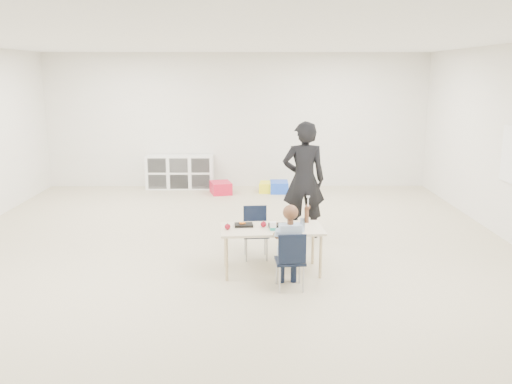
{
  "coord_description": "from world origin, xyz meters",
  "views": [
    {
      "loc": [
        0.3,
        -6.93,
        2.38
      ],
      "look_at": [
        0.36,
        0.02,
        0.85
      ],
      "focal_mm": 38.0,
      "sensor_mm": 36.0,
      "label": 1
    }
  ],
  "objects_px": {
    "table": "(272,250)",
    "adult": "(304,180)",
    "child": "(290,243)",
    "chair_near": "(290,260)",
    "cubby_shelf": "(180,172)"
  },
  "relations": [
    {
      "from": "adult",
      "to": "table",
      "type": "bearing_deg",
      "value": 67.83
    },
    {
      "from": "chair_near",
      "to": "adult",
      "type": "bearing_deg",
      "value": 76.39
    },
    {
      "from": "cubby_shelf",
      "to": "adult",
      "type": "xyz_separation_m",
      "value": [
        2.26,
        -3.48,
        0.51
      ]
    },
    {
      "from": "chair_near",
      "to": "cubby_shelf",
      "type": "xyz_separation_m",
      "value": [
        -1.93,
        5.47,
        0.01
      ]
    },
    {
      "from": "child",
      "to": "adult",
      "type": "bearing_deg",
      "value": 76.39
    },
    {
      "from": "chair_near",
      "to": "adult",
      "type": "relative_size",
      "value": 0.39
    },
    {
      "from": "table",
      "to": "adult",
      "type": "height_order",
      "value": "adult"
    },
    {
      "from": "adult",
      "to": "cubby_shelf",
      "type": "bearing_deg",
      "value": -59.69
    },
    {
      "from": "adult",
      "to": "child",
      "type": "bearing_deg",
      "value": 77.81
    },
    {
      "from": "table",
      "to": "cubby_shelf",
      "type": "relative_size",
      "value": 0.9
    },
    {
      "from": "table",
      "to": "adult",
      "type": "distance_m",
      "value": 1.66
    },
    {
      "from": "child",
      "to": "adult",
      "type": "distance_m",
      "value": 2.04
    },
    {
      "from": "child",
      "to": "cubby_shelf",
      "type": "height_order",
      "value": "child"
    },
    {
      "from": "child",
      "to": "cubby_shelf",
      "type": "relative_size",
      "value": 0.76
    },
    {
      "from": "table",
      "to": "adult",
      "type": "bearing_deg",
      "value": 66.42
    }
  ]
}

